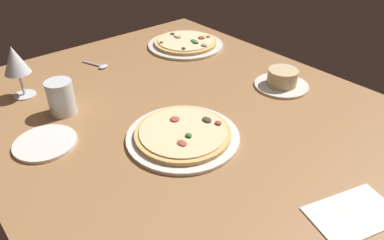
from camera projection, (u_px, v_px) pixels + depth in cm
name	position (u px, v px, depth cm)	size (l,w,h in cm)	color
dining_table	(200.00, 126.00, 103.08)	(150.00, 110.00, 4.00)	#996B42
pizza_main	(183.00, 135.00, 94.26)	(30.15, 30.15, 3.38)	silver
pizza_side	(186.00, 43.00, 148.09)	(31.12, 31.12, 3.36)	silver
ramekin_on_saucer	(282.00, 80.00, 117.79)	(17.85, 17.85, 6.06)	silver
wine_glass_far	(15.00, 61.00, 107.53)	(7.86, 7.86, 16.63)	silver
water_glass	(61.00, 99.00, 103.17)	(7.67, 7.67, 10.12)	silver
side_plate	(45.00, 143.00, 92.38)	(16.08, 16.08, 0.90)	silver
paper_menu	(353.00, 214.00, 72.94)	(11.27, 18.37, 0.30)	white
spoon	(100.00, 66.00, 131.55)	(11.39, 6.31, 1.00)	silver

